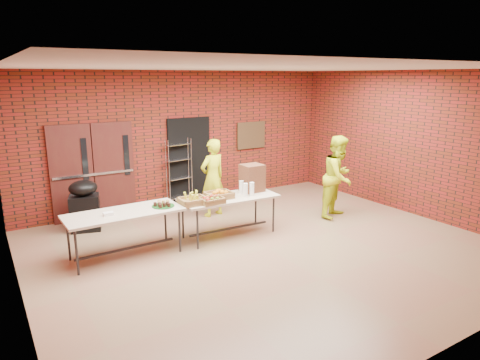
% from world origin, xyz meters
% --- Properties ---
extents(room, '(8.08, 7.08, 3.28)m').
position_xyz_m(room, '(0.00, 0.00, 1.60)').
color(room, '#8D664C').
rests_on(room, ground).
extents(double_doors, '(1.78, 0.12, 2.10)m').
position_xyz_m(double_doors, '(-2.20, 3.44, 1.05)').
color(double_doors, '#411B12').
rests_on(double_doors, room).
extents(dark_doorway, '(1.10, 0.06, 2.10)m').
position_xyz_m(dark_doorway, '(0.10, 3.46, 1.05)').
color(dark_doorway, black).
rests_on(dark_doorway, room).
extents(bronze_plaque, '(0.85, 0.04, 0.70)m').
position_xyz_m(bronze_plaque, '(1.90, 3.45, 1.55)').
color(bronze_plaque, '#432C1B').
rests_on(bronze_plaque, room).
extents(wire_rack, '(0.62, 0.30, 1.63)m').
position_xyz_m(wire_rack, '(-0.24, 3.32, 0.82)').
color(wire_rack, '#A9A8AF').
rests_on(wire_rack, room).
extents(table_left, '(1.99, 0.87, 0.81)m').
position_xyz_m(table_left, '(-2.29, 1.04, 0.74)').
color(table_left, beige).
rests_on(table_left, room).
extents(table_right, '(1.94, 0.89, 0.78)m').
position_xyz_m(table_right, '(-0.24, 0.97, 0.72)').
color(table_right, beige).
rests_on(table_right, room).
extents(basket_bananas, '(0.49, 0.38, 0.15)m').
position_xyz_m(basket_bananas, '(-1.05, 0.90, 0.85)').
color(basket_bananas, '#8F6039').
rests_on(basket_bananas, table_right).
extents(basket_oranges, '(0.50, 0.39, 0.16)m').
position_xyz_m(basket_oranges, '(-0.46, 0.99, 0.85)').
color(basket_oranges, '#8F6039').
rests_on(basket_oranges, table_right).
extents(basket_apples, '(0.43, 0.33, 0.13)m').
position_xyz_m(basket_apples, '(-0.73, 0.78, 0.84)').
color(basket_apples, '#8F6039').
rests_on(basket_apples, table_right).
extents(muffin_tray, '(0.40, 0.40, 0.10)m').
position_xyz_m(muffin_tray, '(-1.60, 0.98, 0.85)').
color(muffin_tray, '#134817').
rests_on(muffin_tray, table_left).
extents(napkin_box, '(0.16, 0.11, 0.05)m').
position_xyz_m(napkin_box, '(-2.57, 0.98, 0.84)').
color(napkin_box, white).
rests_on(napkin_box, table_left).
extents(coffee_dispenser, '(0.42, 0.37, 0.55)m').
position_xyz_m(coffee_dispenser, '(0.37, 1.09, 1.06)').
color(coffee_dispenser, brown).
rests_on(coffee_dispenser, table_right).
extents(cup_stack_front, '(0.09, 0.09, 0.26)m').
position_xyz_m(cup_stack_front, '(0.05, 0.84, 0.91)').
color(cup_stack_front, white).
rests_on(cup_stack_front, table_right).
extents(cup_stack_mid, '(0.09, 0.09, 0.27)m').
position_xyz_m(cup_stack_mid, '(0.18, 0.81, 0.92)').
color(cup_stack_mid, white).
rests_on(cup_stack_mid, table_right).
extents(cup_stack_back, '(0.09, 0.09, 0.26)m').
position_xyz_m(cup_stack_back, '(0.09, 1.05, 0.91)').
color(cup_stack_back, white).
rests_on(cup_stack_back, table_right).
extents(covered_grill, '(0.68, 0.61, 1.04)m').
position_xyz_m(covered_grill, '(-2.58, 2.77, 0.52)').
color(covered_grill, black).
rests_on(covered_grill, room).
extents(volunteer_woman, '(0.70, 0.53, 1.74)m').
position_xyz_m(volunteer_woman, '(0.08, 2.23, 0.87)').
color(volunteer_woman, '#CFE018').
rests_on(volunteer_woman, room).
extents(volunteer_man, '(1.07, 0.97, 1.82)m').
position_xyz_m(volunteer_man, '(2.41, 0.70, 0.91)').
color(volunteer_man, '#CFE018').
rests_on(volunteer_man, room).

